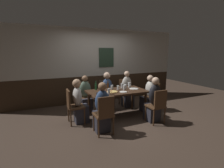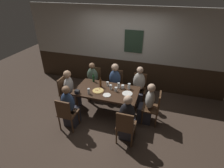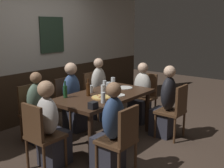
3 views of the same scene
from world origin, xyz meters
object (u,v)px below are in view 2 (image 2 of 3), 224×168
dining_table (107,93)px  condiment_caddy (77,92)px  person_right_far (138,89)px  pint_glass_amber (119,86)px  chair_left_far (94,80)px  pizza (98,91)px  chair_right_far (139,87)px  tumbler_water (129,86)px  person_mid_far (114,85)px  tumbler_short (116,89)px  chair_head_west (66,91)px  pint_glass_stout (89,92)px  beer_bottle_brown (100,83)px  beer_glass_half (108,84)px  chair_right_near (125,125)px  person_right_near (127,121)px  person_left_far (92,83)px  beer_glass_tall (123,87)px  chair_left_near (66,113)px  chair_mid_far (116,83)px  plate_white_large (127,94)px  person_left_near (70,109)px  highball_clear (111,87)px  person_head_west (71,92)px  plate_white_small (107,95)px  person_head_east (147,106)px  beer_bottle_green (93,78)px  chair_head_east (154,107)px

dining_table → condiment_caddy: (-0.65, -0.36, 0.13)m
person_right_far → pint_glass_amber: bearing=-133.3°
chair_left_far → pizza: bearing=-61.7°
chair_right_far → tumbler_water: tumbler_water is taller
dining_table → condiment_caddy: size_ratio=14.69×
person_mid_far → tumbler_short: size_ratio=10.18×
tumbler_water → tumbler_short: 0.36m
chair_head_west → pint_glass_stout: bearing=-18.6°
person_right_far → beer_bottle_brown: (-0.93, -0.56, 0.35)m
tumbler_water → beer_glass_half: size_ratio=1.33×
chair_right_near → person_right_near: bearing=90.0°
person_left_far → pint_glass_amber: (0.97, -0.48, 0.34)m
beer_glass_tall → pint_glass_amber: bearing=178.8°
person_mid_far → beer_glass_tall: (0.37, -0.48, 0.29)m
dining_table → chair_left_near: (-0.71, -0.85, -0.16)m
dining_table → chair_head_west: chair_head_west is taller
chair_mid_far → plate_white_large: bearing=-57.6°
chair_left_far → tumbler_water: 1.42m
dining_table → beer_bottle_brown: size_ratio=6.12×
tumbler_short → chair_right_near: bearing=-61.7°
person_left_near → condiment_caddy: person_left_near is taller
beer_glass_tall → person_left_near: bearing=-140.1°
highball_clear → condiment_caddy: bearing=-148.3°
person_head_west → chair_left_near: bearing=-67.7°
chair_right_near → condiment_caddy: (-1.36, 0.50, 0.29)m
person_mid_far → pizza: (-0.20, -0.80, 0.25)m
tumbler_water → plate_white_small: bearing=-134.2°
pizza → tumbler_short: 0.45m
chair_right_near → beer_glass_tall: 1.15m
dining_table → beer_glass_half: size_ratio=13.83×
tumbler_short → beer_bottle_brown: (-0.46, 0.11, 0.05)m
tumbler_water → condiment_caddy: (-1.18, -0.60, -0.03)m
dining_table → person_head_east: size_ratio=1.45×
dining_table → person_left_far: size_ratio=1.46×
highball_clear → beer_bottle_green: (-0.58, 0.24, 0.04)m
chair_right_far → highball_clear: 1.04m
tumbler_water → highball_clear: bearing=-161.5°
person_mid_far → condiment_caddy: 1.27m
chair_left_near → tumbler_short: bearing=42.8°
beer_glass_half → beer_bottle_brown: 0.20m
dining_table → chair_head_east: size_ratio=1.84×
chair_head_east → chair_head_west: bearing=180.0°
dining_table → person_head_east: (1.06, 0.00, -0.19)m
chair_right_near → person_right_far: person_right_far is taller
chair_head_east → chair_mid_far: bearing=145.1°
plate_white_large → pizza: bearing=-172.0°
person_head_east → plate_white_small: size_ratio=5.64×
pint_glass_stout → person_left_near: bearing=-130.2°
chair_left_near → beer_glass_tall: chair_left_near is taller
beer_glass_tall → tumbler_water: bearing=12.0°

